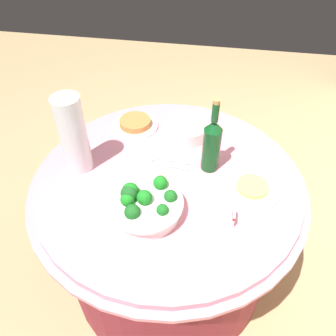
{
  "coord_description": "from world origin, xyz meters",
  "views": [
    {
      "loc": [
        0.97,
        0.17,
        1.73
      ],
      "look_at": [
        0.0,
        0.0,
        0.79
      ],
      "focal_mm": 35.93,
      "sensor_mm": 36.0,
      "label": 1
    }
  ],
  "objects_px": {
    "food_plate_peanuts": "(135,124)",
    "label_placard_front": "(233,217)",
    "broccoli_bowl": "(144,204)",
    "decorative_fruit_vase": "(74,140)",
    "plate_stack": "(186,129)",
    "serving_tongs": "(169,163)",
    "wine_bottle": "(212,144)",
    "food_plate_noodles": "(252,188)"
  },
  "relations": [
    {
      "from": "food_plate_peanuts",
      "to": "label_placard_front",
      "type": "bearing_deg",
      "value": 44.02
    },
    {
      "from": "broccoli_bowl",
      "to": "decorative_fruit_vase",
      "type": "distance_m",
      "value": 0.39
    },
    {
      "from": "food_plate_peanuts",
      "to": "label_placard_front",
      "type": "xyz_separation_m",
      "value": [
        0.51,
        0.49,
        0.01
      ]
    },
    {
      "from": "plate_stack",
      "to": "serving_tongs",
      "type": "height_order",
      "value": "plate_stack"
    },
    {
      "from": "decorative_fruit_vase",
      "to": "food_plate_peanuts",
      "type": "xyz_separation_m",
      "value": [
        -0.32,
        0.16,
        -0.13
      ]
    },
    {
      "from": "broccoli_bowl",
      "to": "decorative_fruit_vase",
      "type": "height_order",
      "value": "decorative_fruit_vase"
    },
    {
      "from": "food_plate_peanuts",
      "to": "label_placard_front",
      "type": "relative_size",
      "value": 4.0
    },
    {
      "from": "broccoli_bowl",
      "to": "wine_bottle",
      "type": "distance_m",
      "value": 0.37
    },
    {
      "from": "wine_bottle",
      "to": "decorative_fruit_vase",
      "type": "height_order",
      "value": "decorative_fruit_vase"
    },
    {
      "from": "plate_stack",
      "to": "label_placard_front",
      "type": "bearing_deg",
      "value": 26.32
    },
    {
      "from": "broccoli_bowl",
      "to": "decorative_fruit_vase",
      "type": "xyz_separation_m",
      "value": [
        -0.2,
        -0.33,
        0.1
      ]
    },
    {
      "from": "serving_tongs",
      "to": "food_plate_noodles",
      "type": "relative_size",
      "value": 0.76
    },
    {
      "from": "broccoli_bowl",
      "to": "plate_stack",
      "type": "xyz_separation_m",
      "value": [
        -0.49,
        0.09,
        -0.01
      ]
    },
    {
      "from": "plate_stack",
      "to": "serving_tongs",
      "type": "distance_m",
      "value": 0.22
    },
    {
      "from": "broccoli_bowl",
      "to": "food_plate_peanuts",
      "type": "distance_m",
      "value": 0.54
    },
    {
      "from": "wine_bottle",
      "to": "food_plate_noodles",
      "type": "xyz_separation_m",
      "value": [
        0.11,
        0.18,
        -0.12
      ]
    },
    {
      "from": "broccoli_bowl",
      "to": "food_plate_peanuts",
      "type": "xyz_separation_m",
      "value": [
        -0.51,
        -0.16,
        -0.03
      ]
    },
    {
      "from": "label_placard_front",
      "to": "wine_bottle",
      "type": "bearing_deg",
      "value": -158.76
    },
    {
      "from": "plate_stack",
      "to": "food_plate_noodles",
      "type": "xyz_separation_m",
      "value": [
        0.31,
        0.31,
        -0.02
      ]
    },
    {
      "from": "broccoli_bowl",
      "to": "decorative_fruit_vase",
      "type": "relative_size",
      "value": 0.82
    },
    {
      "from": "broccoli_bowl",
      "to": "food_plate_noodles",
      "type": "xyz_separation_m",
      "value": [
        -0.18,
        0.4,
        -0.03
      ]
    },
    {
      "from": "plate_stack",
      "to": "wine_bottle",
      "type": "distance_m",
      "value": 0.26
    },
    {
      "from": "wine_bottle",
      "to": "food_plate_peanuts",
      "type": "bearing_deg",
      "value": -120.86
    },
    {
      "from": "broccoli_bowl",
      "to": "plate_stack",
      "type": "distance_m",
      "value": 0.5
    },
    {
      "from": "broccoli_bowl",
      "to": "label_placard_front",
      "type": "height_order",
      "value": "broccoli_bowl"
    },
    {
      "from": "plate_stack",
      "to": "wine_bottle",
      "type": "relative_size",
      "value": 0.62
    },
    {
      "from": "decorative_fruit_vase",
      "to": "wine_bottle",
      "type": "bearing_deg",
      "value": 99.35
    },
    {
      "from": "plate_stack",
      "to": "food_plate_noodles",
      "type": "distance_m",
      "value": 0.44
    },
    {
      "from": "serving_tongs",
      "to": "food_plate_noodles",
      "type": "bearing_deg",
      "value": 74.6
    },
    {
      "from": "decorative_fruit_vase",
      "to": "label_placard_front",
      "type": "xyz_separation_m",
      "value": [
        0.19,
        0.65,
        -0.12
      ]
    },
    {
      "from": "broccoli_bowl",
      "to": "food_plate_peanuts",
      "type": "height_order",
      "value": "broccoli_bowl"
    },
    {
      "from": "decorative_fruit_vase",
      "to": "serving_tongs",
      "type": "distance_m",
      "value": 0.41
    },
    {
      "from": "serving_tongs",
      "to": "label_placard_front",
      "type": "distance_m",
      "value": 0.39
    },
    {
      "from": "food_plate_noodles",
      "to": "decorative_fruit_vase",
      "type": "bearing_deg",
      "value": -91.24
    },
    {
      "from": "food_plate_peanuts",
      "to": "plate_stack",
      "type": "bearing_deg",
      "value": 84.2
    },
    {
      "from": "broccoli_bowl",
      "to": "food_plate_noodles",
      "type": "distance_m",
      "value": 0.44
    },
    {
      "from": "label_placard_front",
      "to": "serving_tongs",
      "type": "bearing_deg",
      "value": -133.65
    },
    {
      "from": "serving_tongs",
      "to": "label_placard_front",
      "type": "height_order",
      "value": "label_placard_front"
    },
    {
      "from": "plate_stack",
      "to": "decorative_fruit_vase",
      "type": "distance_m",
      "value": 0.52
    },
    {
      "from": "wine_bottle",
      "to": "food_plate_peanuts",
      "type": "height_order",
      "value": "wine_bottle"
    },
    {
      "from": "broccoli_bowl",
      "to": "serving_tongs",
      "type": "distance_m",
      "value": 0.28
    },
    {
      "from": "wine_bottle",
      "to": "decorative_fruit_vase",
      "type": "xyz_separation_m",
      "value": [
        0.09,
        -0.54,
        0.02
      ]
    }
  ]
}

